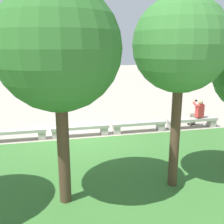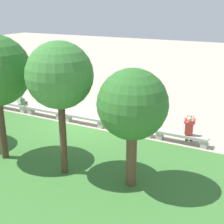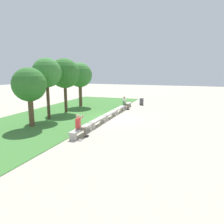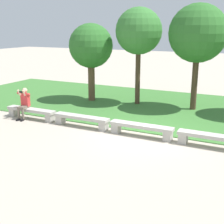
% 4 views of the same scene
% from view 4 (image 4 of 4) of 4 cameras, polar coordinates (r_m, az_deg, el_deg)
% --- Properties ---
extents(ground_plane, '(80.00, 80.00, 0.00)m').
position_cam_4_polar(ground_plane, '(11.42, 5.32, -4.42)').
color(ground_plane, '#B2A593').
extents(grass_strip, '(24.50, 8.00, 0.03)m').
position_cam_4_polar(grass_strip, '(15.41, 11.23, 0.62)').
color(grass_strip, '#3D7533').
rests_on(grass_strip, ground).
extents(bench_main, '(2.36, 0.40, 0.45)m').
position_cam_4_polar(bench_main, '(13.87, -14.56, 0.05)').
color(bench_main, '#B7B2A8').
rests_on(bench_main, ground).
extents(bench_near, '(2.36, 0.40, 0.45)m').
position_cam_4_polar(bench_near, '(12.40, -5.63, -1.31)').
color(bench_near, '#B7B2A8').
rests_on(bench_near, ground).
extents(bench_mid, '(2.36, 0.40, 0.45)m').
position_cam_4_polar(bench_mid, '(11.32, 5.35, -2.94)').
color(bench_mid, '#B7B2A8').
rests_on(bench_mid, ground).
extents(bench_far, '(2.36, 0.40, 0.45)m').
position_cam_4_polar(bench_far, '(10.73, 18.11, -4.69)').
color(bench_far, '#B7B2A8').
rests_on(bench_far, ground).
extents(person_photographer, '(0.51, 0.76, 1.32)m').
position_cam_4_polar(person_photographer, '(13.91, -15.79, 1.81)').
color(person_photographer, black).
rests_on(person_photographer, ground).
extents(tree_left_background, '(2.27, 2.27, 4.79)m').
position_cam_4_polar(tree_left_background, '(15.66, 4.91, 14.43)').
color(tree_left_background, '#4C3826').
rests_on(tree_left_background, ground).
extents(tree_right_background, '(2.65, 2.65, 4.89)m').
position_cam_4_polar(tree_right_background, '(14.98, 15.44, 13.63)').
color(tree_right_background, '#4C3826').
rests_on(tree_right_background, ground).
extents(tree_far_back, '(2.28, 2.28, 4.04)m').
position_cam_4_polar(tree_far_back, '(16.44, -3.88, 11.86)').
color(tree_far_back, brown).
rests_on(tree_far_back, ground).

